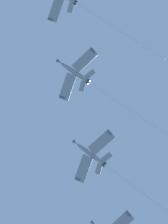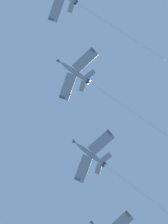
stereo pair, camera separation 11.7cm
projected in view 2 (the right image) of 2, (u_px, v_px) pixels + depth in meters
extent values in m
cube|color=gray|center=(57.00, 9.00, 173.76)|extent=(9.64, 6.68, 1.40)
cube|color=#595E60|center=(51.00, 19.00, 174.25)|extent=(1.32, 1.87, 0.72)
cube|color=gray|center=(71.00, 7.00, 172.41)|extent=(4.00, 3.19, 0.76)
cube|color=#595E60|center=(76.00, 2.00, 173.56)|extent=(0.67, 3.19, 3.45)
cylinder|color=#38383D|center=(77.00, 2.00, 171.80)|extent=(0.98, 1.32, 1.09)
cylinder|color=#38383D|center=(76.00, 4.00, 171.90)|extent=(0.98, 1.32, 1.09)
cylinder|color=white|center=(120.00, 31.00, 167.01)|extent=(6.04, 33.88, 12.89)
ellipsoid|color=gray|center=(75.00, 72.00, 169.34)|extent=(3.43, 11.84, 5.42)
cone|color=#595E60|center=(59.00, 61.00, 171.18)|extent=(1.49, 2.08, 1.68)
ellipsoid|color=black|center=(70.00, 69.00, 170.49)|extent=(1.45, 3.06, 1.81)
cube|color=gray|center=(85.00, 60.00, 168.45)|extent=(9.26, 4.21, 1.43)
cube|color=#595E60|center=(93.00, 50.00, 168.03)|extent=(0.85, 1.78, 0.73)
cube|color=gray|center=(68.00, 87.00, 169.61)|extent=(9.63, 6.70, 1.43)
cube|color=#595E60|center=(62.00, 97.00, 170.09)|extent=(1.32, 1.87, 0.73)
cube|color=gray|center=(90.00, 74.00, 167.72)|extent=(3.83, 2.28, 0.77)
cube|color=gray|center=(83.00, 86.00, 168.22)|extent=(4.00, 3.19, 0.77)
cube|color=#595E60|center=(87.00, 80.00, 169.36)|extent=(0.69, 3.21, 3.46)
cylinder|color=#38383D|center=(89.00, 80.00, 167.61)|extent=(0.98, 1.33, 1.10)
cylinder|color=#38383D|center=(87.00, 83.00, 167.70)|extent=(0.98, 1.33, 1.10)
cylinder|color=white|center=(132.00, 111.00, 162.80)|extent=(5.97, 32.77, 12.79)
ellipsoid|color=gray|center=(90.00, 154.00, 166.51)|extent=(3.33, 11.79, 5.60)
cone|color=#595E60|center=(75.00, 142.00, 168.46)|extent=(1.47, 2.08, 1.70)
ellipsoid|color=black|center=(86.00, 150.00, 167.69)|extent=(1.43, 3.05, 1.85)
cube|color=gray|center=(101.00, 142.00, 165.61)|extent=(9.28, 4.26, 1.49)
cube|color=#595E60|center=(109.00, 133.00, 165.19)|extent=(0.86, 1.78, 0.76)
cube|color=gray|center=(83.00, 169.00, 166.77)|extent=(9.63, 6.62, 1.49)
cube|color=#595E60|center=(77.00, 179.00, 167.24)|extent=(1.31, 1.86, 0.76)
cube|color=gray|center=(106.00, 157.00, 164.82)|extent=(3.84, 2.30, 0.80)
cube|color=gray|center=(99.00, 169.00, 165.31)|extent=(4.00, 3.16, 0.80)
cube|color=#595E60|center=(103.00, 163.00, 166.45)|extent=(0.66, 3.24, 3.48)
cylinder|color=#38383D|center=(105.00, 163.00, 164.69)|extent=(0.97, 1.33, 1.11)
cylinder|color=#38383D|center=(104.00, 166.00, 164.79)|extent=(0.97, 1.33, 1.11)
cylinder|color=white|center=(148.00, 198.00, 159.64)|extent=(5.88, 32.60, 13.49)
cone|color=#595E60|center=(93.00, 223.00, 164.78)|extent=(1.52, 2.10, 1.69)
cube|color=gray|center=(120.00, 224.00, 161.94)|extent=(9.22, 4.05, 1.47)
cube|color=#595E60|center=(128.00, 214.00, 161.51)|extent=(0.82, 1.77, 0.75)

